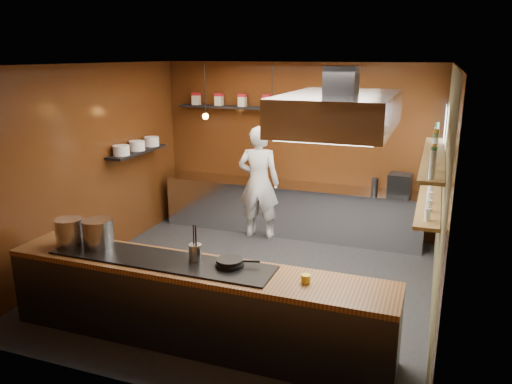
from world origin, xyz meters
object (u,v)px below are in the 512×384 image
at_px(extractor_hood, 340,111).
at_px(stockpot_small, 98,233).
at_px(espresso_machine, 400,185).
at_px(chef, 259,183).
at_px(stockpot_large, 70,232).

bearing_deg(extractor_hood, stockpot_small, -156.39).
relative_size(espresso_machine, chef, 0.18).
height_order(stockpot_large, espresso_machine, same).
height_order(extractor_hood, chef, extractor_hood).
distance_m(stockpot_small, espresso_machine, 4.81).
height_order(extractor_hood, stockpot_large, extractor_hood).
distance_m(stockpot_large, stockpot_small, 0.37).
distance_m(extractor_hood, stockpot_small, 3.13).
xyz_separation_m(stockpot_small, chef, (0.80, 3.33, -0.12)).
relative_size(stockpot_large, stockpot_small, 0.93).
relative_size(stockpot_large, chef, 0.16).
distance_m(extractor_hood, stockpot_large, 3.46).
height_order(stockpot_small, espresso_machine, stockpot_small).
relative_size(extractor_hood, stockpot_small, 5.73).
bearing_deg(stockpot_small, espresso_machine, 49.49).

